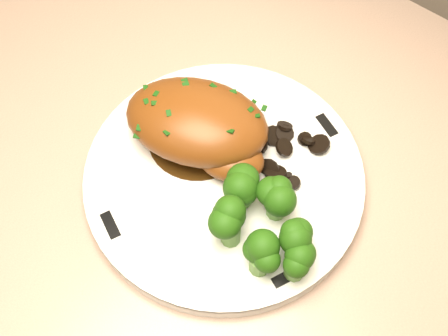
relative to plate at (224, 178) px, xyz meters
The scene contains 9 objects.
plate is the anchor object (origin of this frame).
rim_accent_0 0.12m from the plate, 67.36° to the left, with size 0.03×0.01×0.00m, color black.
rim_accent_1 0.12m from the plate, 157.36° to the left, with size 0.03×0.01×0.00m, color black.
rim_accent_2 0.12m from the plate, 112.64° to the right, with size 0.03×0.01×0.00m, color black.
rim_accent_3 0.12m from the plate, 22.64° to the right, with size 0.03×0.01×0.00m, color black.
gravy_pool 0.05m from the plate, 162.24° to the left, with size 0.10×0.10×0.00m, color #351F09.
chicken_breast 0.06m from the plate, 160.88° to the left, with size 0.17×0.14×0.06m.
mushroom_pile 0.06m from the plate, 70.96° to the left, with size 0.09×0.06×0.02m.
broccoli_florets 0.09m from the plate, 21.91° to the right, with size 0.11×0.08×0.04m.
Camera 1 is at (-0.07, 1.43, 1.37)m, focal length 45.00 mm.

